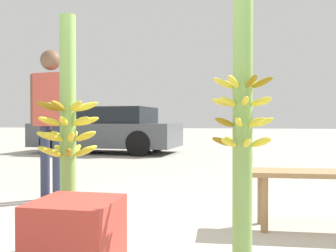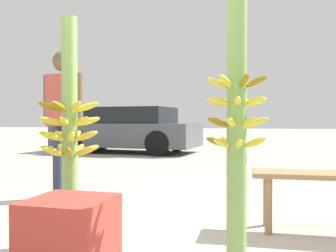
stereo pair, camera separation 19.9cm
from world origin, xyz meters
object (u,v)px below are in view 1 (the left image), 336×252
object	(u,v)px
vendor_person	(51,109)
produce_crate	(76,240)
banana_stalk_center	(242,130)
parked_car	(108,130)
banana_stalk_left	(68,130)
market_bench	(334,181)

from	to	relation	value
vendor_person	produce_crate	distance (m)	2.47
banana_stalk_center	parked_car	distance (m)	8.71
banana_stalk_center	produce_crate	bearing A→B (deg)	-163.15
banana_stalk_center	parked_car	xyz separation A→B (m)	(-3.75, 7.86, -0.23)
banana_stalk_left	banana_stalk_center	xyz separation A→B (m)	(1.26, -0.27, 0.02)
market_bench	produce_crate	size ratio (longest dim) A/B	3.08
produce_crate	vendor_person	bearing A→B (deg)	121.85
produce_crate	parked_car	bearing A→B (deg)	109.02
banana_stalk_left	vendor_person	bearing A→B (deg)	122.60
banana_stalk_center	produce_crate	xyz separation A→B (m)	(-0.94, -0.28, -0.64)
parked_car	produce_crate	world-z (taller)	parked_car
vendor_person	produce_crate	size ratio (longest dim) A/B	3.70
market_bench	parked_car	distance (m)	8.16
banana_stalk_center	market_bench	world-z (taller)	banana_stalk_center
banana_stalk_center	produce_crate	size ratio (longest dim) A/B	3.62
banana_stalk_left	banana_stalk_center	size ratio (longest dim) A/B	1.00
banana_stalk_left	vendor_person	world-z (taller)	vendor_person
vendor_person	market_bench	size ratio (longest dim) A/B	1.20
vendor_person	produce_crate	bearing A→B (deg)	132.02
vendor_person	produce_crate	world-z (taller)	vendor_person
banana_stalk_left	parked_car	size ratio (longest dim) A/B	0.41
banana_stalk_left	parked_car	xyz separation A→B (m)	(-2.49, 7.59, -0.22)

